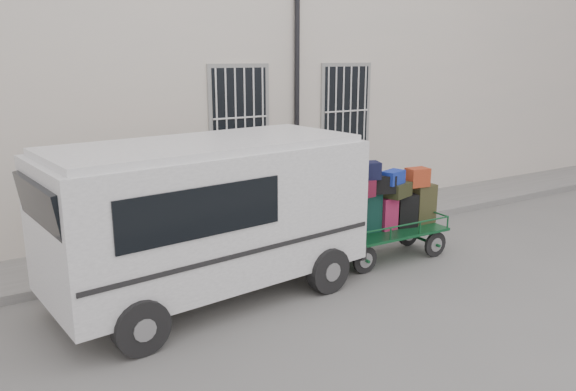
% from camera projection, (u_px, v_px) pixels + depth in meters
% --- Properties ---
extents(ground, '(80.00, 80.00, 0.00)m').
position_uv_depth(ground, '(340.00, 268.00, 9.72)').
color(ground, slate).
rests_on(ground, ground).
extents(building, '(24.00, 5.15, 6.00)m').
position_uv_depth(building, '(207.00, 81.00, 13.55)').
color(building, beige).
rests_on(building, ground).
extents(sidewalk, '(24.00, 1.70, 0.15)m').
position_uv_depth(sidewalk, '(276.00, 231.00, 11.53)').
color(sidewalk, slate).
rests_on(sidewalk, ground).
extents(luggage_cart, '(2.48, 0.99, 1.83)m').
position_uv_depth(luggage_cart, '(389.00, 209.00, 9.97)').
color(luggage_cart, black).
rests_on(luggage_cart, ground).
extents(van, '(4.95, 2.58, 2.39)m').
position_uv_depth(van, '(207.00, 210.00, 8.26)').
color(van, silver).
rests_on(van, ground).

